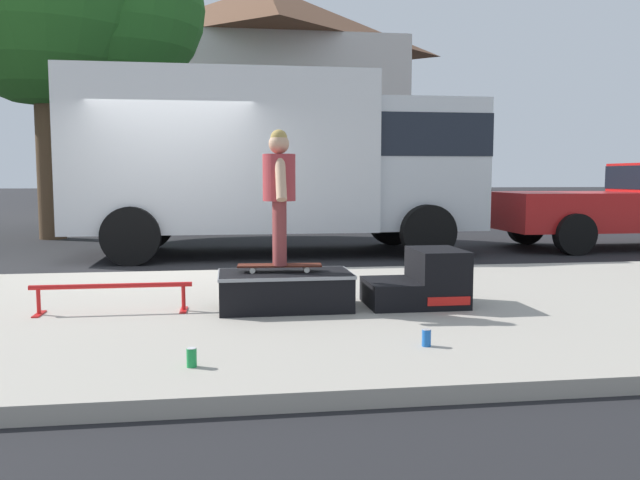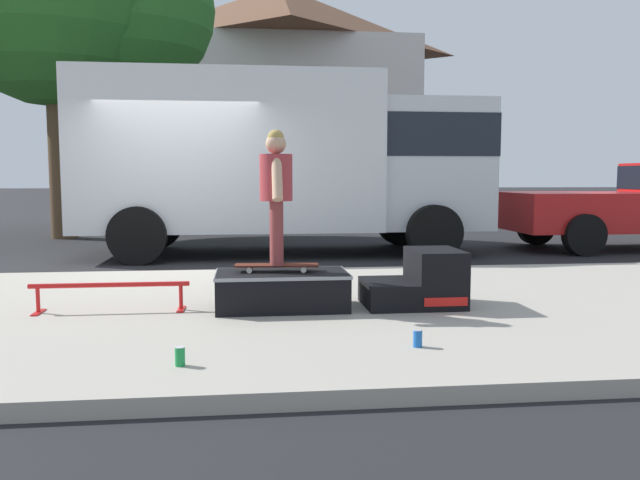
% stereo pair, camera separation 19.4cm
% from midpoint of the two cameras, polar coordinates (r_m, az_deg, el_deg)
% --- Properties ---
extents(ground_plane, '(140.00, 140.00, 0.00)m').
position_cam_midpoint_polar(ground_plane, '(9.21, -12.32, -2.93)').
color(ground_plane, black).
extents(sidewalk_slab, '(50.00, 5.00, 0.12)m').
position_cam_midpoint_polar(sidewalk_slab, '(6.27, -15.06, -6.43)').
color(sidewalk_slab, '#A8A093').
rests_on(sidewalk_slab, ground).
extents(skate_box, '(1.23, 0.68, 0.34)m').
position_cam_midpoint_polar(skate_box, '(6.03, -2.47, -4.35)').
color(skate_box, black).
rests_on(skate_box, sidewalk_slab).
extents(kicker_ramp, '(0.92, 0.70, 0.54)m').
position_cam_midpoint_polar(kicker_ramp, '(6.26, 9.77, -3.71)').
color(kicker_ramp, black).
rests_on(kicker_ramp, sidewalk_slab).
extents(grind_rail, '(1.43, 0.28, 0.27)m').
position_cam_midpoint_polar(grind_rail, '(6.17, -17.23, -4.24)').
color(grind_rail, red).
rests_on(grind_rail, sidewalk_slab).
extents(skateboard, '(0.79, 0.26, 0.07)m').
position_cam_midpoint_polar(skateboard, '(6.03, -2.94, -2.28)').
color(skateboard, '#4C1E14').
rests_on(skateboard, skate_box).
extents(skater_kid, '(0.30, 0.64, 1.25)m').
position_cam_midpoint_polar(skater_kid, '(5.98, -2.97, 4.82)').
color(skater_kid, brown).
rests_on(skater_kid, skateboard).
extents(soda_can, '(0.07, 0.07, 0.13)m').
position_cam_midpoint_polar(soda_can, '(4.34, -11.02, -10.08)').
color(soda_can, '#198C3F').
rests_on(soda_can, sidewalk_slab).
extents(soda_can_b, '(0.07, 0.07, 0.13)m').
position_cam_midpoint_polar(soda_can_b, '(4.78, 9.80, -8.58)').
color(soda_can_b, '#1959B2').
rests_on(soda_can_b, sidewalk_slab).
extents(box_truck, '(6.91, 2.63, 3.05)m').
position_cam_midpoint_polar(box_truck, '(11.30, -2.52, 7.40)').
color(box_truck, silver).
rests_on(box_truck, ground).
extents(house_behind, '(9.54, 8.23, 8.40)m').
position_cam_midpoint_polar(house_behind, '(24.80, -3.27, 12.31)').
color(house_behind, silver).
rests_on(house_behind, ground).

